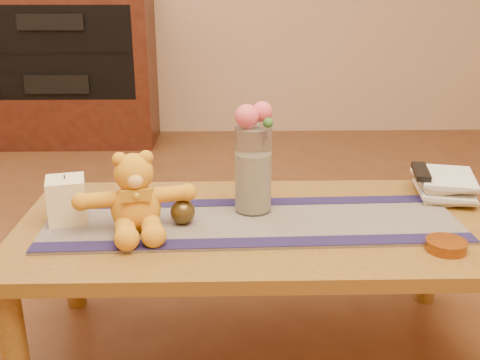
{
  "coord_description": "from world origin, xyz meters",
  "views": [
    {
      "loc": [
        -0.09,
        -1.54,
        1.13
      ],
      "look_at": [
        -0.05,
        0.0,
        0.58
      ],
      "focal_mm": 42.77,
      "sensor_mm": 36.0,
      "label": 1
    }
  ],
  "objects_px": {
    "teddy_bear": "(135,193)",
    "tv_remote": "(421,172)",
    "amber_dish": "(446,245)",
    "glass_vase": "(253,170)",
    "pillar_candle": "(67,200)",
    "bronze_ball": "(183,212)",
    "book_bottom": "(418,192)"
  },
  "relations": [
    {
      "from": "teddy_bear",
      "to": "tv_remote",
      "type": "xyz_separation_m",
      "value": [
        0.88,
        0.25,
        -0.03
      ]
    },
    {
      "from": "amber_dish",
      "to": "glass_vase",
      "type": "bearing_deg",
      "value": 151.63
    },
    {
      "from": "pillar_candle",
      "to": "tv_remote",
      "type": "bearing_deg",
      "value": 9.72
    },
    {
      "from": "amber_dish",
      "to": "teddy_bear",
      "type": "bearing_deg",
      "value": 170.19
    },
    {
      "from": "bronze_ball",
      "to": "amber_dish",
      "type": "height_order",
      "value": "bronze_ball"
    },
    {
      "from": "teddy_bear",
      "to": "bronze_ball",
      "type": "bearing_deg",
      "value": 0.09
    },
    {
      "from": "tv_remote",
      "to": "amber_dish",
      "type": "distance_m",
      "value": 0.4
    },
    {
      "from": "teddy_bear",
      "to": "tv_remote",
      "type": "bearing_deg",
      "value": 3.01
    },
    {
      "from": "glass_vase",
      "to": "bronze_ball",
      "type": "distance_m",
      "value": 0.25
    },
    {
      "from": "teddy_bear",
      "to": "glass_vase",
      "type": "bearing_deg",
      "value": 7.73
    },
    {
      "from": "bronze_ball",
      "to": "tv_remote",
      "type": "distance_m",
      "value": 0.79
    },
    {
      "from": "pillar_candle",
      "to": "bronze_ball",
      "type": "xyz_separation_m",
      "value": [
        0.34,
        -0.03,
        -0.03
      ]
    },
    {
      "from": "teddy_bear",
      "to": "book_bottom",
      "type": "height_order",
      "value": "teddy_bear"
    },
    {
      "from": "bronze_ball",
      "to": "amber_dish",
      "type": "bearing_deg",
      "value": -13.8
    },
    {
      "from": "bronze_ball",
      "to": "tv_remote",
      "type": "relative_size",
      "value": 0.45
    },
    {
      "from": "glass_vase",
      "to": "amber_dish",
      "type": "relative_size",
      "value": 2.43
    },
    {
      "from": "book_bottom",
      "to": "amber_dish",
      "type": "relative_size",
      "value": 2.09
    },
    {
      "from": "pillar_candle",
      "to": "teddy_bear",
      "type": "bearing_deg",
      "value": -16.41
    },
    {
      "from": "teddy_bear",
      "to": "bronze_ball",
      "type": "xyz_separation_m",
      "value": [
        0.13,
        0.03,
        -0.07
      ]
    },
    {
      "from": "tv_remote",
      "to": "glass_vase",
      "type": "bearing_deg",
      "value": -156.39
    },
    {
      "from": "glass_vase",
      "to": "bronze_ball",
      "type": "bearing_deg",
      "value": -155.18
    },
    {
      "from": "teddy_bear",
      "to": "tv_remote",
      "type": "height_order",
      "value": "teddy_bear"
    },
    {
      "from": "glass_vase",
      "to": "amber_dish",
      "type": "bearing_deg",
      "value": -28.37
    },
    {
      "from": "teddy_bear",
      "to": "book_bottom",
      "type": "bearing_deg",
      "value": 3.57
    },
    {
      "from": "pillar_candle",
      "to": "tv_remote",
      "type": "relative_size",
      "value": 0.8
    },
    {
      "from": "pillar_candle",
      "to": "amber_dish",
      "type": "bearing_deg",
      "value": -11.16
    },
    {
      "from": "teddy_bear",
      "to": "glass_vase",
      "type": "height_order",
      "value": "glass_vase"
    },
    {
      "from": "glass_vase",
      "to": "book_bottom",
      "type": "relative_size",
      "value": 1.17
    },
    {
      "from": "pillar_candle",
      "to": "amber_dish",
      "type": "xyz_separation_m",
      "value": [
        1.04,
        -0.21,
        -0.06
      ]
    },
    {
      "from": "glass_vase",
      "to": "amber_dish",
      "type": "height_order",
      "value": "glass_vase"
    },
    {
      "from": "pillar_candle",
      "to": "book_bottom",
      "type": "xyz_separation_m",
      "value": [
        1.09,
        0.2,
        -0.06
      ]
    },
    {
      "from": "glass_vase",
      "to": "book_bottom",
      "type": "bearing_deg",
      "value": 13.64
    }
  ]
}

